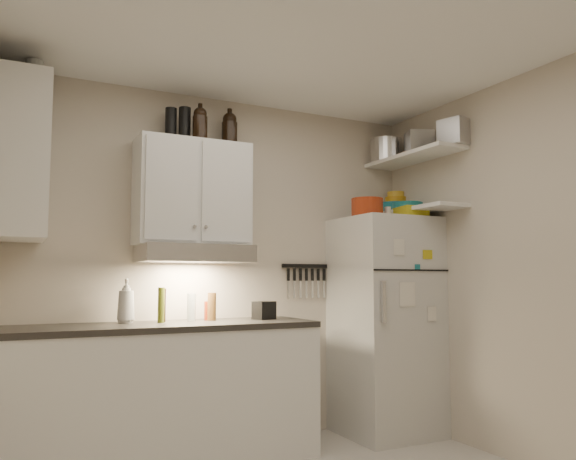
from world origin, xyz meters
name	(u,v)px	position (x,y,z in m)	size (l,w,h in m)	color
ceiling	(321,20)	(0.00, 0.00, 2.61)	(3.20, 3.00, 0.02)	white
back_wall	(223,268)	(0.00, 1.51, 1.30)	(3.20, 0.02, 2.60)	beige
right_wall	(537,266)	(1.61, 0.00, 1.30)	(0.02, 3.00, 2.60)	beige
base_cabinet	(158,398)	(-0.55, 1.20, 0.44)	(2.10, 0.60, 0.88)	white
countertop	(160,327)	(-0.55, 1.20, 0.90)	(2.10, 0.62, 0.04)	#2B2925
upper_cabinet	(192,194)	(-0.30, 1.33, 1.83)	(0.80, 0.33, 0.75)	white
side_cabinet	(18,158)	(-1.44, 1.20, 1.95)	(0.33, 0.55, 1.00)	white
range_hood	(194,254)	(-0.30, 1.27, 1.39)	(0.76, 0.46, 0.12)	silver
fridge	(385,325)	(1.25, 1.16, 0.85)	(0.70, 0.68, 1.70)	silver
shelf_hi	(413,157)	(1.45, 1.02, 2.20)	(0.30, 0.95, 0.03)	white
shelf_lo	(414,211)	(1.45, 1.02, 1.76)	(0.30, 0.95, 0.03)	white
knife_strip	(305,266)	(0.70, 1.49, 1.32)	(0.42, 0.02, 0.03)	black
dutch_oven	(367,208)	(1.05, 1.10, 1.77)	(0.25, 0.25, 0.14)	maroon
book_stack	(410,212)	(1.38, 0.98, 1.74)	(0.20, 0.25, 0.08)	gold
spice_jar	(388,212)	(1.22, 1.07, 1.74)	(0.05, 0.05, 0.09)	silver
stock_pot	(386,151)	(1.41, 1.33, 2.31)	(0.27, 0.27, 0.20)	silver
tin_a	(419,144)	(1.52, 1.03, 2.32)	(0.20, 0.18, 0.20)	#AAAAAD
tin_b	(455,133)	(1.53, 0.62, 2.31)	(0.20, 0.20, 0.20)	#AAAAAD
bowl_teal	(395,208)	(1.50, 1.35, 1.82)	(0.24, 0.24, 0.10)	#156977
bowl_orange	(396,201)	(1.56, 1.40, 1.90)	(0.19, 0.19, 0.06)	orange
bowl_yellow	(396,195)	(1.56, 1.40, 1.95)	(0.15, 0.15, 0.05)	gold
plates	(408,206)	(1.44, 1.09, 1.81)	(0.24, 0.24, 0.06)	#156977
growler_a	(200,123)	(-0.27, 1.26, 2.33)	(0.11, 0.11, 0.25)	black
growler_b	(230,130)	(0.00, 1.39, 2.34)	(0.12, 0.12, 0.28)	black
thermos_a	(185,125)	(-0.37, 1.34, 2.32)	(0.09, 0.09, 0.25)	black
thermos_b	(171,125)	(-0.46, 1.36, 2.32)	(0.08, 0.08, 0.24)	black
side_jar	(34,72)	(-1.36, 1.27, 2.52)	(0.11, 0.11, 0.14)	silver
soap_bottle	(126,298)	(-0.75, 1.34, 1.09)	(0.13, 0.13, 0.33)	white
pepper_mill	(212,307)	(-0.16, 1.30, 1.02)	(0.06, 0.06, 0.20)	brown
oil_bottle	(161,305)	(-0.53, 1.26, 1.04)	(0.05, 0.05, 0.24)	#4F5916
vinegar_bottle	(162,305)	(-0.50, 1.32, 1.03)	(0.05, 0.05, 0.23)	black
clear_bottle	(191,307)	(-0.29, 1.34, 1.02)	(0.06, 0.06, 0.19)	silver
red_jar	(209,311)	(-0.16, 1.34, 0.99)	(0.07, 0.07, 0.13)	maroon
caddy	(264,310)	(0.23, 1.25, 0.98)	(0.15, 0.11, 0.13)	black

